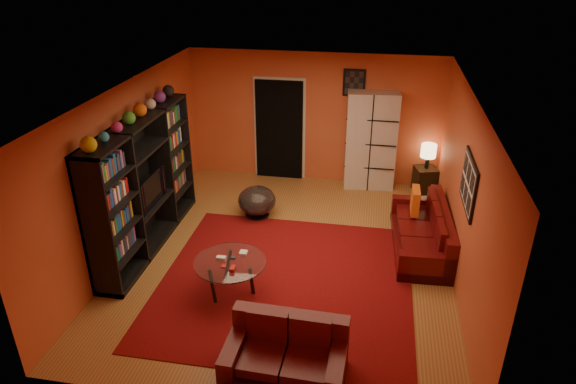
% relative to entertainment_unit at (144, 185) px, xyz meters
% --- Properties ---
extents(floor, '(6.00, 6.00, 0.00)m').
position_rel_entertainment_unit_xyz_m(floor, '(2.27, 0.00, -1.05)').
color(floor, brown).
rests_on(floor, ground).
extents(ceiling, '(6.00, 6.00, 0.00)m').
position_rel_entertainment_unit_xyz_m(ceiling, '(2.27, 0.00, 1.55)').
color(ceiling, white).
rests_on(ceiling, wall_back).
extents(wall_back, '(6.00, 0.00, 6.00)m').
position_rel_entertainment_unit_xyz_m(wall_back, '(2.27, 3.00, 0.25)').
color(wall_back, '#C64F2B').
rests_on(wall_back, floor).
extents(wall_front, '(6.00, 0.00, 6.00)m').
position_rel_entertainment_unit_xyz_m(wall_front, '(2.27, -3.00, 0.25)').
color(wall_front, '#C64F2B').
rests_on(wall_front, floor).
extents(wall_left, '(0.00, 6.00, 6.00)m').
position_rel_entertainment_unit_xyz_m(wall_left, '(-0.23, 0.00, 0.25)').
color(wall_left, '#C64F2B').
rests_on(wall_left, floor).
extents(wall_right, '(0.00, 6.00, 6.00)m').
position_rel_entertainment_unit_xyz_m(wall_right, '(4.78, 0.00, 0.25)').
color(wall_right, '#C64F2B').
rests_on(wall_right, floor).
extents(rug, '(3.60, 3.60, 0.01)m').
position_rel_entertainment_unit_xyz_m(rug, '(2.38, -0.70, -1.04)').
color(rug, '#5B0A0D').
rests_on(rug, floor).
extents(doorway, '(0.95, 0.10, 2.04)m').
position_rel_entertainment_unit_xyz_m(doorway, '(1.57, 2.96, -0.03)').
color(doorway, black).
rests_on(doorway, floor).
extents(wall_art_right, '(0.03, 1.00, 0.70)m').
position_rel_entertainment_unit_xyz_m(wall_art_right, '(4.75, -0.30, 0.55)').
color(wall_art_right, black).
rests_on(wall_art_right, wall_right).
extents(wall_art_back, '(0.42, 0.03, 0.52)m').
position_rel_entertainment_unit_xyz_m(wall_art_back, '(3.02, 2.98, 1.00)').
color(wall_art_back, black).
rests_on(wall_art_back, wall_back).
extents(entertainment_unit, '(0.45, 3.00, 2.10)m').
position_rel_entertainment_unit_xyz_m(entertainment_unit, '(0.00, 0.00, 0.00)').
color(entertainment_unit, black).
rests_on(entertainment_unit, floor).
extents(tv, '(0.88, 0.11, 0.50)m').
position_rel_entertainment_unit_xyz_m(tv, '(0.05, -0.00, -0.08)').
color(tv, black).
rests_on(tv, entertainment_unit).
extents(sofa, '(0.90, 2.02, 0.85)m').
position_rel_entertainment_unit_xyz_m(sofa, '(4.41, 0.59, -0.76)').
color(sofa, '#47090C').
rests_on(sofa, rug).
extents(loveseat, '(1.37, 0.85, 0.85)m').
position_rel_entertainment_unit_xyz_m(loveseat, '(2.70, -2.42, -0.76)').
color(loveseat, '#47090C').
rests_on(loveseat, rug).
extents(throw_pillow, '(0.12, 0.42, 0.42)m').
position_rel_entertainment_unit_xyz_m(throw_pillow, '(4.22, 1.02, -0.42)').
color(throw_pillow, orange).
rests_on(throw_pillow, sofa).
extents(coffee_table, '(1.00, 1.00, 0.50)m').
position_rel_entertainment_unit_xyz_m(coffee_table, '(1.66, -1.06, -0.59)').
color(coffee_table, silver).
rests_on(coffee_table, floor).
extents(storage_cabinet, '(1.01, 0.52, 1.94)m').
position_rel_entertainment_unit_xyz_m(storage_cabinet, '(3.42, 2.80, -0.08)').
color(storage_cabinet, beige).
rests_on(storage_cabinet, floor).
extents(bowl_chair, '(0.68, 0.68, 0.55)m').
position_rel_entertainment_unit_xyz_m(bowl_chair, '(1.50, 1.19, -0.75)').
color(bowl_chair, black).
rests_on(bowl_chair, floor).
extents(side_table, '(0.49, 0.49, 0.50)m').
position_rel_entertainment_unit_xyz_m(side_table, '(4.53, 2.75, -0.80)').
color(side_table, black).
rests_on(side_table, floor).
extents(table_lamp, '(0.29, 0.29, 0.49)m').
position_rel_entertainment_unit_xyz_m(table_lamp, '(4.53, 2.75, -0.21)').
color(table_lamp, black).
rests_on(table_lamp, side_table).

